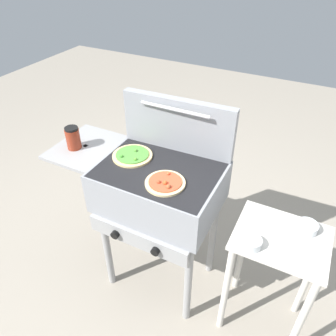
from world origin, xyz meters
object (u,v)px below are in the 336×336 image
Objects in this scene: grill at (157,189)px; pizza_pepperoni at (165,183)px; topping_bowl_near at (251,243)px; pizza_veggie at (132,155)px; sauce_jar at (73,138)px; topping_bowl_far at (307,228)px; prep_table at (274,263)px.

pizza_pepperoni reaches higher than grill.
topping_bowl_near is (0.56, -0.12, -0.02)m from grill.
grill is 10.27× the size of topping_bowl_near.
pizza_pepperoni reaches higher than topping_bowl_near.
grill is 4.86× the size of pizza_pepperoni.
pizza_veggie is 0.30m from pizza_pepperoni.
sauce_jar reaches higher than topping_bowl_far.
sauce_jar is 1.30m from topping_bowl_far.
pizza_pepperoni is 2.11× the size of topping_bowl_near.
sauce_jar reaches higher than pizza_veggie.
pizza_veggie reaches higher than prep_table.
pizza_pepperoni is 0.72m from topping_bowl_far.
prep_table is at bearing -1.93° from pizza_veggie.
prep_table is at bearing 9.82° from pizza_pepperoni.
sauce_jar reaches higher than prep_table.
pizza_veggie is 0.30× the size of prep_table.
prep_table is (1.18, 0.04, -0.45)m from sauce_jar.
topping_bowl_far is at bearing 3.97° from pizza_veggie.
grill is 9.54× the size of topping_bowl_far.
pizza_pepperoni is 0.61m from sauce_jar.
pizza_pepperoni is 0.70m from prep_table.
topping_bowl_near reaches higher than prep_table.
pizza_pepperoni is at bearing -43.66° from grill.
topping_bowl_far is (0.94, 0.06, -0.17)m from pizza_veggie.
pizza_veggie is at bearing 11.96° from sauce_jar.
pizza_veggie is 1.10× the size of pizza_pepperoni.
topping_bowl_near is at bearing -11.96° from grill.
sauce_jar reaches higher than topping_bowl_near.
sauce_jar is 1.29× the size of topping_bowl_far.
prep_table is 0.26m from topping_bowl_far.
topping_bowl_far is (1.27, 0.14, -0.23)m from sauce_jar.
pizza_veggie is 0.95m from topping_bowl_far.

